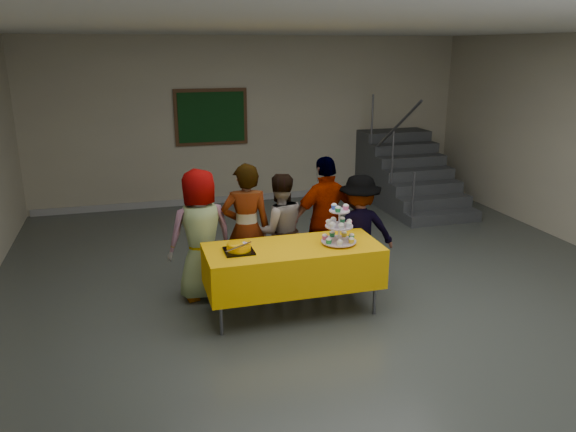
% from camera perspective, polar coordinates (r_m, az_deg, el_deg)
% --- Properties ---
extents(room_shell, '(10.00, 10.04, 3.02)m').
position_cam_1_polar(room_shell, '(5.62, 7.47, 9.77)').
color(room_shell, '#4C514C').
rests_on(room_shell, ground).
extents(bake_table, '(1.88, 0.78, 0.77)m').
position_cam_1_polar(bake_table, '(6.06, 0.52, -5.01)').
color(bake_table, '#595960').
rests_on(bake_table, ground).
extents(cupcake_stand, '(0.38, 0.38, 0.44)m').
position_cam_1_polar(cupcake_stand, '(6.03, 5.20, -1.31)').
color(cupcake_stand, silver).
rests_on(cupcake_stand, bake_table).
extents(bear_cake, '(0.32, 0.36, 0.12)m').
position_cam_1_polar(bear_cake, '(5.83, -5.03, -3.10)').
color(bear_cake, black).
rests_on(bear_cake, bake_table).
extents(schoolchild_a, '(0.82, 0.62, 1.52)m').
position_cam_1_polar(schoolchild_a, '(6.44, -8.86, -1.90)').
color(schoolchild_a, slate).
rests_on(schoolchild_a, ground).
extents(schoolchild_b, '(0.60, 0.43, 1.56)m').
position_cam_1_polar(schoolchild_b, '(6.51, -4.26, -1.37)').
color(schoolchild_b, slate).
rests_on(schoolchild_b, ground).
extents(schoolchild_c, '(0.68, 0.53, 1.40)m').
position_cam_1_polar(schoolchild_c, '(6.72, -0.87, -1.49)').
color(schoolchild_c, slate).
rests_on(schoolchild_c, ground).
extents(schoolchild_d, '(0.96, 0.50, 1.57)m').
position_cam_1_polar(schoolchild_d, '(6.82, 3.92, -0.45)').
color(schoolchild_d, slate).
rests_on(schoolchild_d, ground).
extents(schoolchild_e, '(0.94, 0.61, 1.37)m').
position_cam_1_polar(schoolchild_e, '(6.80, 7.21, -1.50)').
color(schoolchild_e, '#5D5C65').
rests_on(schoolchild_e, ground).
extents(staircase, '(1.30, 2.40, 2.04)m').
position_cam_1_polar(staircase, '(10.71, 11.83, 3.99)').
color(staircase, '#424447').
rests_on(staircase, ground).
extents(noticeboard, '(1.30, 0.05, 1.00)m').
position_cam_1_polar(noticeboard, '(10.25, -7.81, 9.93)').
color(noticeboard, '#472B16').
rests_on(noticeboard, ground).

